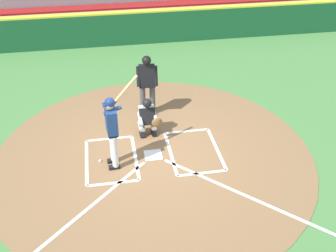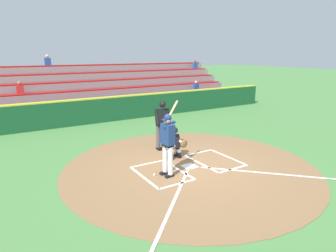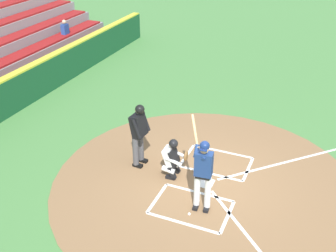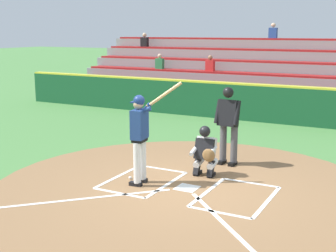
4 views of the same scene
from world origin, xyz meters
name	(u,v)px [view 4 (image 4 of 4)]	position (x,y,z in m)	size (l,w,h in m)	color
ground_plane	(187,189)	(0.00, 0.00, 0.00)	(120.00, 120.00, 0.00)	#4C8442
dirt_circle	(187,188)	(0.00, 0.00, 0.01)	(8.00, 8.00, 0.01)	olive
home_plate_and_chalk	(167,202)	(0.00, 0.88, 0.01)	(7.93, 4.91, 0.01)	white
batter	(140,133)	(0.96, 0.22, 1.10)	(0.89, 0.79, 2.13)	white
catcher	(205,150)	(0.00, -0.91, 0.59)	(0.60, 0.60, 1.13)	black
plate_umpire	(228,120)	(-0.13, -1.96, 1.08)	(0.60, 0.44, 1.86)	#4C4C51
baseball	(130,178)	(1.33, 0.05, 0.04)	(0.07, 0.07, 0.07)	white
backstop_wall	(282,105)	(0.00, -7.50, 0.65)	(22.00, 0.36, 1.31)	#19512D
bleacher_stand	(306,83)	(0.00, -11.33, 1.00)	(20.00, 5.10, 3.45)	gray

